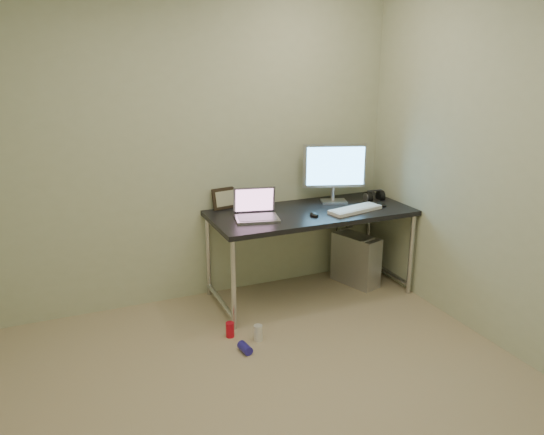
{
  "coord_description": "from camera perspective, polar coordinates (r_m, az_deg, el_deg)",
  "views": [
    {
      "loc": [
        -1.05,
        -2.36,
        1.98
      ],
      "look_at": [
        0.4,
        1.03,
        0.85
      ],
      "focal_mm": 35.0,
      "sensor_mm": 36.0,
      "label": 1
    }
  ],
  "objects": [
    {
      "name": "monitor",
      "position": [
        4.61,
        6.73,
        5.25
      ],
      "size": [
        0.53,
        0.22,
        0.51
      ],
      "rotation": [
        0.0,
        0.0,
        -0.32
      ],
      "color": "silver",
      "rests_on": "desk"
    },
    {
      "name": "mouse_right",
      "position": [
        4.62,
        11.7,
        1.46
      ],
      "size": [
        0.08,
        0.12,
        0.04
      ],
      "primitive_type": "ellipsoid",
      "rotation": [
        0.0,
        0.0,
        -0.06
      ],
      "color": "black",
      "rests_on": "desk"
    },
    {
      "name": "can_white",
      "position": [
        3.92,
        -1.51,
        -12.3
      ],
      "size": [
        0.07,
        0.07,
        0.12
      ],
      "primitive_type": "cylinder",
      "rotation": [
        0.0,
        0.0,
        -0.07
      ],
      "color": "white",
      "rests_on": "ground"
    },
    {
      "name": "laptop",
      "position": [
        4.18,
        -1.74,
        0.69
      ],
      "size": [
        0.39,
        0.34,
        0.23
      ],
      "rotation": [
        0.0,
        0.0,
        -0.22
      ],
      "color": "silver",
      "rests_on": "desk"
    },
    {
      "name": "picture_frame",
      "position": [
        4.44,
        -5.1,
        2.08
      ],
      "size": [
        0.23,
        0.1,
        0.18
      ],
      "primitive_type": "cube",
      "rotation": [
        -0.21,
        0.0,
        0.18
      ],
      "color": "black",
      "rests_on": "desk"
    },
    {
      "name": "mouse_left",
      "position": [
        4.25,
        4.55,
        0.42
      ],
      "size": [
        0.09,
        0.12,
        0.04
      ],
      "primitive_type": "ellipsoid",
      "rotation": [
        0.0,
        0.0,
        -0.17
      ],
      "color": "black",
      "rests_on": "desk"
    },
    {
      "name": "webcam",
      "position": [
        4.49,
        -1.87,
        2.35
      ],
      "size": [
        0.05,
        0.04,
        0.13
      ],
      "rotation": [
        0.0,
        0.0,
        0.32
      ],
      "color": "silver",
      "rests_on": "desk"
    },
    {
      "name": "cable_b",
      "position": [
        5.0,
        7.91,
        -1.81
      ],
      "size": [
        0.02,
        0.11,
        0.71
      ],
      "primitive_type": "cylinder",
      "rotation": [
        0.14,
        0.0,
        0.09
      ],
      "color": "black",
      "rests_on": "ground"
    },
    {
      "name": "headphones",
      "position": [
        4.79,
        10.95,
        2.23
      ],
      "size": [
        0.17,
        0.11,
        0.11
      ],
      "rotation": [
        0.0,
        0.0,
        -0.06
      ],
      "color": "black",
      "rests_on": "desk"
    },
    {
      "name": "cable_a",
      "position": [
        4.97,
        6.91,
        -1.66
      ],
      "size": [
        0.01,
        0.16,
        0.69
      ],
      "primitive_type": "cylinder",
      "rotation": [
        0.21,
        0.0,
        0.0
      ],
      "color": "black",
      "rests_on": "ground"
    },
    {
      "name": "desk",
      "position": [
        4.42,
        4.18,
        -0.2
      ],
      "size": [
        1.68,
        0.73,
        0.75
      ],
      "color": "black",
      "rests_on": "ground"
    },
    {
      "name": "wall_back",
      "position": [
        4.3,
        -8.8,
        7.06
      ],
      "size": [
        3.5,
        0.02,
        2.5
      ],
      "primitive_type": "cube",
      "color": "beige",
      "rests_on": "ground"
    },
    {
      "name": "tower_computer",
      "position": [
        4.83,
        9.0,
        -4.49
      ],
      "size": [
        0.32,
        0.47,
        0.48
      ],
      "rotation": [
        0.0,
        0.0,
        0.32
      ],
      "color": "silver",
      "rests_on": "ground"
    },
    {
      "name": "can_blue",
      "position": [
        3.8,
        -2.92,
        -13.84
      ],
      "size": [
        0.08,
        0.12,
        0.06
      ],
      "primitive_type": "cylinder",
      "rotation": [
        1.57,
        0.0,
        0.14
      ],
      "color": "#28209F",
      "rests_on": "ground"
    },
    {
      "name": "wall_right",
      "position": [
        3.73,
        26.21,
        3.99
      ],
      "size": [
        0.02,
        3.5,
        2.5
      ],
      "primitive_type": "cube",
      "color": "beige",
      "rests_on": "ground"
    },
    {
      "name": "can_red",
      "position": [
        3.98,
        -4.54,
        -11.94
      ],
      "size": [
        0.07,
        0.07,
        0.11
      ],
      "primitive_type": "cylinder",
      "rotation": [
        0.0,
        0.0,
        -0.06
      ],
      "color": "red",
      "rests_on": "ground"
    },
    {
      "name": "floor",
      "position": [
        3.25,
        0.65,
        -20.47
      ],
      "size": [
        3.5,
        3.5,
        0.0
      ],
      "primitive_type": "plane",
      "color": "tan",
      "rests_on": "ground"
    },
    {
      "name": "keyboard",
      "position": [
        4.42,
        8.92,
        0.85
      ],
      "size": [
        0.49,
        0.25,
        0.03
      ],
      "primitive_type": "cube",
      "rotation": [
        0.0,
        0.0,
        0.21
      ],
      "color": "white",
      "rests_on": "desk"
    }
  ]
}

